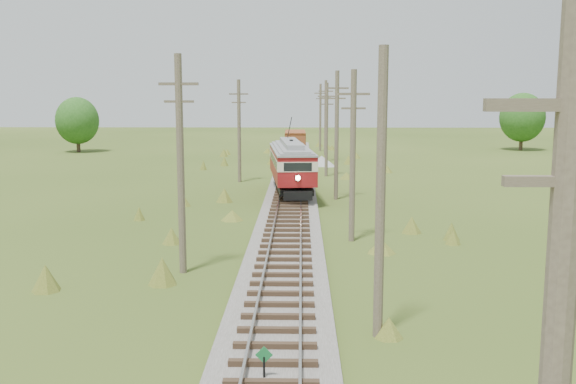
{
  "coord_description": "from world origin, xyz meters",
  "views": [
    {
      "loc": [
        0.73,
        -13.93,
        7.4
      ],
      "look_at": [
        0.0,
        21.27,
        2.01
      ],
      "focal_mm": 40.0,
      "sensor_mm": 36.0,
      "label": 1
    }
  ],
  "objects_px": {
    "streetcar": "(291,162)",
    "gravel_pile": "(323,161)",
    "switch_marker": "(264,363)",
    "gondola": "(295,140)"
  },
  "relations": [
    {
      "from": "switch_marker",
      "to": "gondola",
      "type": "distance_m",
      "value": 61.49
    },
    {
      "from": "switch_marker",
      "to": "gravel_pile",
      "type": "xyz_separation_m",
      "value": [
        3.17,
        51.04,
        -0.15
      ]
    },
    {
      "from": "gondola",
      "to": "gravel_pile",
      "type": "bearing_deg",
      "value": -74.95
    },
    {
      "from": "gondola",
      "to": "gravel_pile",
      "type": "distance_m",
      "value": 10.94
    },
    {
      "from": "switch_marker",
      "to": "gondola",
      "type": "relative_size",
      "value": 0.15
    },
    {
      "from": "streetcar",
      "to": "gravel_pile",
      "type": "bearing_deg",
      "value": 76.27
    },
    {
      "from": "streetcar",
      "to": "gravel_pile",
      "type": "relative_size",
      "value": 3.83
    },
    {
      "from": "gondola",
      "to": "gravel_pile",
      "type": "relative_size",
      "value": 2.45
    },
    {
      "from": "gondola",
      "to": "gravel_pile",
      "type": "xyz_separation_m",
      "value": [
        2.97,
        -10.44,
        -1.4
      ]
    },
    {
      "from": "switch_marker",
      "to": "streetcar",
      "type": "height_order",
      "value": "streetcar"
    }
  ]
}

